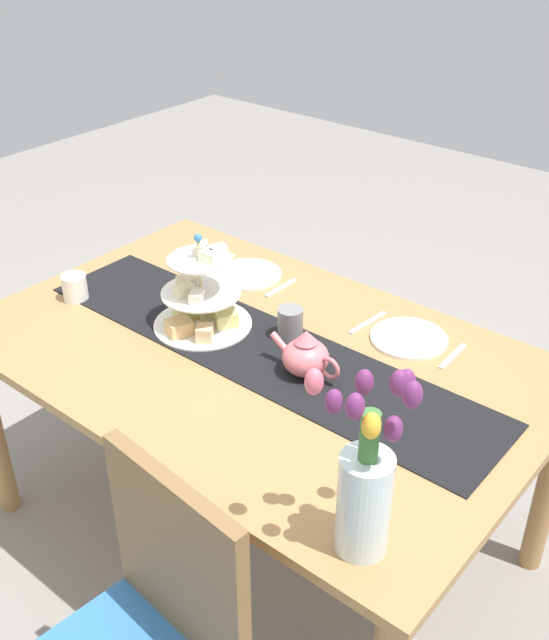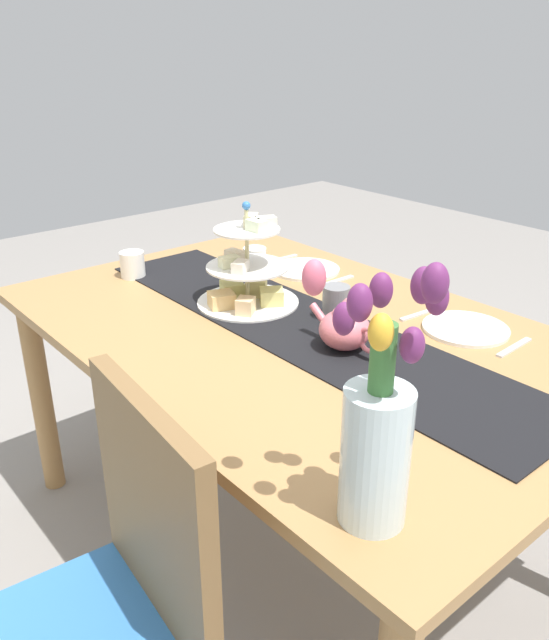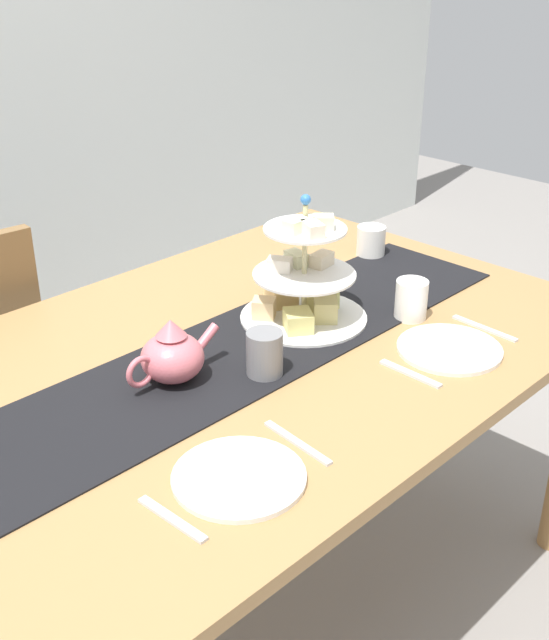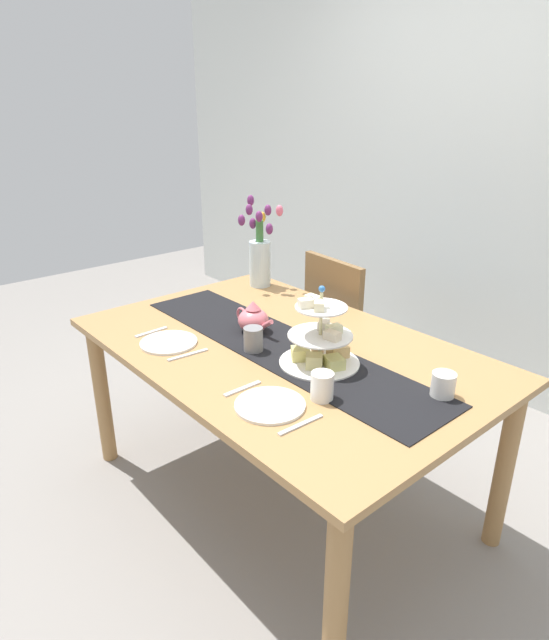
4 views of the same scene
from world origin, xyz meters
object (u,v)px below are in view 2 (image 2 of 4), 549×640
(dinner_plate_left, at_px, (466,329))
(fork_right, at_px, (336,281))
(mug_white_text, at_px, (255,262))
(cream_jug, at_px, (132,264))
(teapot, at_px, (345,328))
(tiered_cake_stand, at_px, (246,277))
(knife_left, at_px, (422,313))
(knife_right, at_px, (278,260))
(dinner_plate_right, at_px, (306,269))
(mug_grey, at_px, (336,302))
(fork_left, at_px, (514,347))
(dining_table, at_px, (296,357))
(tulip_vase, at_px, (377,428))
(chair_left, at_px, (102,614))

(dinner_plate_left, relative_size, fork_right, 1.53)
(mug_white_text, bearing_deg, cream_jug, 51.81)
(teapot, bearing_deg, dinner_plate_left, -111.30)
(tiered_cake_stand, relative_size, knife_left, 1.79)
(cream_jug, relative_size, knife_right, 0.50)
(dinner_plate_right, height_order, mug_grey, mug_grey)
(fork_left, xyz_separation_m, knife_left, (0.29, 0.00, 0.00))
(dining_table, distance_m, fork_left, 0.57)
(teapot, distance_m, knife_left, 0.34)
(tulip_vase, height_order, knife_right, tulip_vase)
(tiered_cake_stand, xyz_separation_m, dinner_plate_left, (-0.53, -0.34, -0.08))
(cream_jug, height_order, dinner_plate_left, cream_jug)
(tiered_cake_stand, xyz_separation_m, mug_white_text, (0.19, -0.18, -0.04))
(fork_right, bearing_deg, tulip_vase, 137.73)
(chair_left, bearing_deg, knife_right, -54.15)
(teapot, height_order, knife_right, teapot)
(mug_grey, bearing_deg, knife_right, -23.34)
(teapot, distance_m, cream_jug, 0.84)
(cream_jug, height_order, mug_grey, mug_grey)
(dinner_plate_right, height_order, mug_white_text, mug_white_text)
(tiered_cake_stand, bearing_deg, knife_left, -138.35)
(tiered_cake_stand, distance_m, dinner_plate_right, 0.36)
(chair_left, distance_m, tulip_vase, 0.63)
(cream_jug, bearing_deg, knife_left, -149.69)
(chair_left, height_order, mug_white_text, chair_left)
(knife_right, bearing_deg, dinner_plate_right, 180.00)
(fork_right, height_order, mug_grey, mug_grey)
(mug_white_text, bearing_deg, mug_grey, 172.53)
(dining_table, bearing_deg, mug_grey, -105.22)
(tulip_vase, height_order, dinner_plate_left, tulip_vase)
(teapot, relative_size, dinner_plate_right, 1.04)
(fork_left, xyz_separation_m, mug_grey, (0.42, 0.22, 0.05))
(teapot, bearing_deg, knife_left, -87.45)
(tiered_cake_stand, relative_size, tulip_vase, 0.66)
(dinner_plate_right, bearing_deg, chair_left, 120.56)
(chair_left, relative_size, teapot, 3.82)
(teapot, relative_size, knife_left, 1.40)
(tiered_cake_stand, height_order, teapot, tiered_cake_stand)
(tiered_cake_stand, xyz_separation_m, knife_left, (-0.38, -0.34, -0.08))
(cream_jug, bearing_deg, mug_grey, -159.16)
(knife_left, bearing_deg, knife_right, 0.00)
(knife_right, bearing_deg, tulip_vase, 146.09)
(teapot, bearing_deg, mug_white_text, -16.68)
(fork_left, height_order, dinner_plate_right, dinner_plate_right)
(tulip_vase, height_order, dinner_plate_right, tulip_vase)
(dining_table, height_order, dinner_plate_left, dinner_plate_left)
(fork_left, xyz_separation_m, knife_right, (0.93, 0.00, 0.00))
(chair_left, bearing_deg, dinner_plate_right, -59.44)
(teapot, xyz_separation_m, mug_white_text, (0.58, -0.17, -0.01))
(cream_jug, distance_m, knife_right, 0.51)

